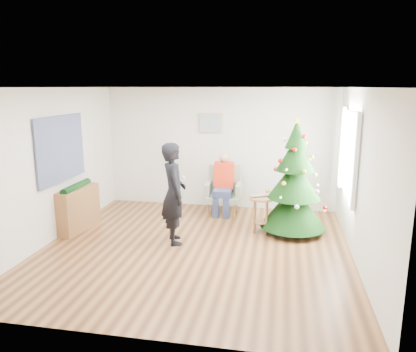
% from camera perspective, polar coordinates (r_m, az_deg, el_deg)
% --- Properties ---
extents(floor, '(5.00, 5.00, 0.00)m').
position_cam_1_polar(floor, '(6.79, -1.79, -10.15)').
color(floor, brown).
rests_on(floor, ground).
extents(ceiling, '(5.00, 5.00, 0.00)m').
position_cam_1_polar(ceiling, '(6.27, -1.96, 12.35)').
color(ceiling, white).
rests_on(ceiling, wall_back).
extents(wall_back, '(5.00, 0.00, 5.00)m').
position_cam_1_polar(wall_back, '(8.83, 1.65, 3.91)').
color(wall_back, silver).
rests_on(wall_back, floor).
extents(wall_front, '(5.00, 0.00, 5.00)m').
position_cam_1_polar(wall_front, '(4.09, -9.52, -6.44)').
color(wall_front, silver).
rests_on(wall_front, floor).
extents(wall_left, '(0.00, 5.00, 5.00)m').
position_cam_1_polar(wall_left, '(7.36, -21.25, 1.34)').
color(wall_left, silver).
rests_on(wall_left, floor).
extents(wall_right, '(0.00, 5.00, 5.00)m').
position_cam_1_polar(wall_right, '(6.36, 20.69, -0.25)').
color(wall_right, silver).
rests_on(wall_right, floor).
extents(window_panel, '(0.04, 1.30, 1.40)m').
position_cam_1_polar(window_panel, '(7.29, 19.27, 2.99)').
color(window_panel, white).
rests_on(window_panel, wall_right).
extents(curtains, '(0.05, 1.75, 1.50)m').
position_cam_1_polar(curtains, '(7.29, 19.04, 3.01)').
color(curtains, white).
rests_on(curtains, wall_right).
extents(christmas_tree, '(1.17, 1.17, 2.12)m').
position_cam_1_polar(christmas_tree, '(7.39, 12.05, -0.76)').
color(christmas_tree, '#3F2816').
rests_on(christmas_tree, floor).
extents(stool, '(0.44, 0.44, 0.66)m').
position_cam_1_polar(stool, '(7.48, 7.43, -5.35)').
color(stool, brown).
rests_on(stool, floor).
extents(laptop, '(0.43, 0.38, 0.03)m').
position_cam_1_polar(laptop, '(7.39, 7.50, -2.87)').
color(laptop, silver).
rests_on(laptop, stool).
extents(armchair, '(0.76, 0.69, 0.98)m').
position_cam_1_polar(armchair, '(8.52, 2.18, -2.87)').
color(armchair, gray).
rests_on(armchair, floor).
extents(seated_person, '(0.41, 0.59, 1.29)m').
position_cam_1_polar(seated_person, '(8.40, 2.16, -1.00)').
color(seated_person, navy).
rests_on(seated_person, armchair).
extents(standing_man, '(0.63, 0.74, 1.72)m').
position_cam_1_polar(standing_man, '(6.82, -4.84, -2.46)').
color(standing_man, black).
rests_on(standing_man, floor).
extents(game_controller, '(0.09, 0.13, 0.04)m').
position_cam_1_polar(game_controller, '(6.67, -3.43, -0.22)').
color(game_controller, white).
rests_on(game_controller, standing_man).
extents(console, '(0.43, 1.03, 0.80)m').
position_cam_1_polar(console, '(7.89, -17.84, -4.44)').
color(console, brown).
rests_on(console, floor).
extents(garland, '(0.14, 0.90, 0.14)m').
position_cam_1_polar(garland, '(7.78, -18.04, -1.48)').
color(garland, black).
rests_on(garland, console).
extents(tapestry, '(0.03, 1.50, 1.15)m').
position_cam_1_polar(tapestry, '(7.55, -19.96, 3.63)').
color(tapestry, black).
rests_on(tapestry, wall_left).
extents(framed_picture, '(0.52, 0.05, 0.42)m').
position_cam_1_polar(framed_picture, '(8.76, 0.33, 7.48)').
color(framed_picture, tan).
rests_on(framed_picture, wall_back).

